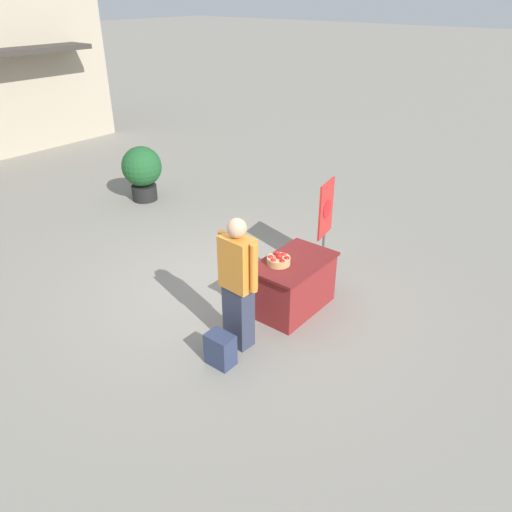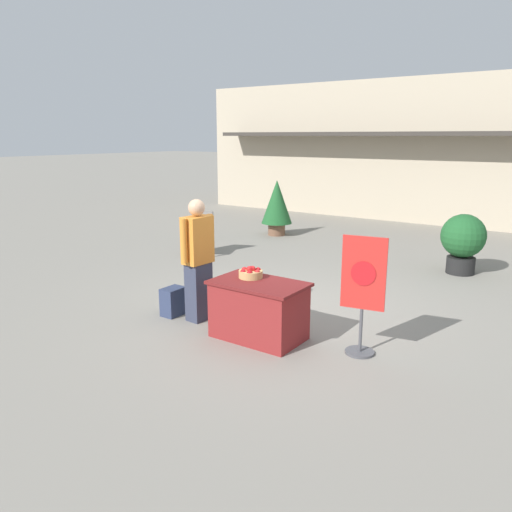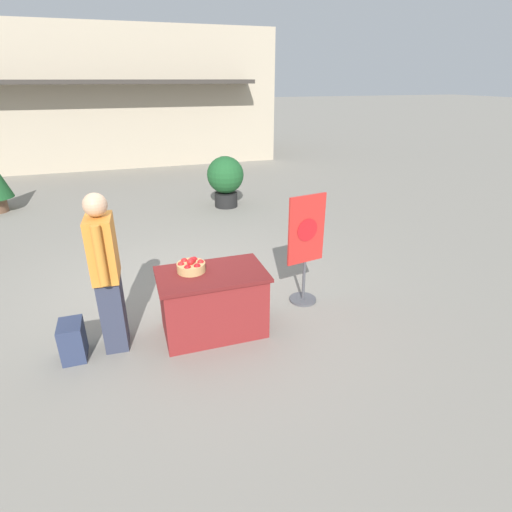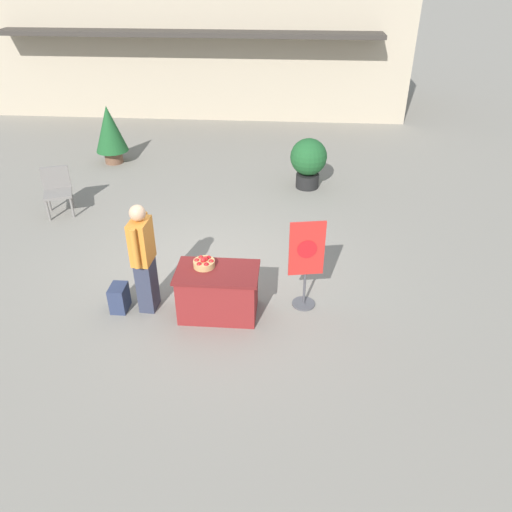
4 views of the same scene
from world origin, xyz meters
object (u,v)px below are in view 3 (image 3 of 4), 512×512
(person_visitor, at_px, (107,273))
(backpack, at_px, (73,340))
(poster_board, at_px, (306,247))
(potted_plant_near_left, at_px, (225,178))
(display_table, at_px, (213,302))
(apple_basket, at_px, (191,266))

(person_visitor, distance_m, backpack, 0.83)
(poster_board, xyz_separation_m, potted_plant_near_left, (0.10, 4.58, -0.13))
(display_table, bearing_deg, potted_plant_near_left, 73.97)
(person_visitor, bearing_deg, potted_plant_near_left, 65.98)
(apple_basket, relative_size, person_visitor, 0.18)
(display_table, xyz_separation_m, poster_board, (1.30, 0.31, 0.41))
(person_visitor, xyz_separation_m, poster_board, (2.40, 0.24, -0.11))
(backpack, bearing_deg, poster_board, 6.57)
(backpack, distance_m, potted_plant_near_left, 5.74)
(person_visitor, xyz_separation_m, backpack, (-0.44, -0.08, -0.70))
(backpack, bearing_deg, display_table, 0.66)
(display_table, height_order, person_visitor, person_visitor)
(person_visitor, distance_m, potted_plant_near_left, 5.44)
(poster_board, bearing_deg, apple_basket, -92.69)
(apple_basket, height_order, backpack, apple_basket)
(display_table, relative_size, poster_board, 0.83)
(apple_basket, bearing_deg, potted_plant_near_left, 71.38)
(person_visitor, height_order, backpack, person_visitor)
(display_table, relative_size, backpack, 2.92)
(apple_basket, distance_m, person_visitor, 0.89)
(person_visitor, bearing_deg, display_table, 0.00)
(apple_basket, bearing_deg, poster_board, 7.59)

